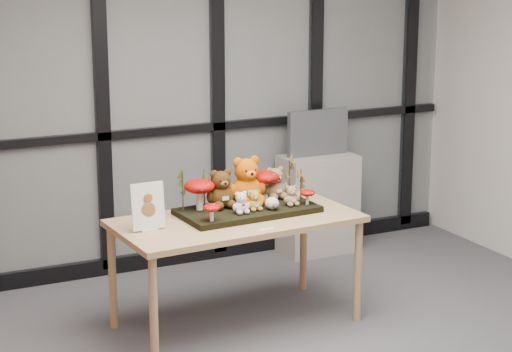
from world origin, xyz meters
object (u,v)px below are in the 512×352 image
diorama_tray (248,210)px  bear_white_bow (241,201)px  display_table (236,228)px  mushroom_front_left (212,211)px  mushroom_back_right (265,183)px  cabinet (318,204)px  plush_cream_hedgehog (272,203)px  bear_pooh_yellow (246,178)px  mushroom_back_left (200,193)px  monitor (318,133)px  bear_small_yellow (254,199)px  bear_beige_small (291,194)px  sign_holder (148,209)px  mushroom_front_right (307,196)px  bear_brown_medium (221,186)px  bear_tan_back (275,181)px

diorama_tray → bear_white_bow: 0.17m
display_table → mushroom_front_left: (-0.22, -0.12, 0.16)m
mushroom_back_right → cabinet: size_ratio=0.28×
plush_cream_hedgehog → mushroom_back_right: size_ratio=0.40×
bear_pooh_yellow → mushroom_back_left: bearing=177.2°
mushroom_front_left → monitor: bearing=40.4°
cabinet → plush_cream_hedgehog: bearing=-131.1°
diorama_tray → plush_cream_hedgehog: (0.12, -0.11, 0.06)m
bear_small_yellow → mushroom_back_right: mushroom_back_right is taller
bear_beige_small → bear_white_bow: bearing=-179.3°
bear_beige_small → cabinet: bear_beige_small is taller
monitor → bear_pooh_yellow: bearing=-138.5°
bear_white_bow → sign_holder: bearing=174.7°
mushroom_front_right → diorama_tray: bearing=165.7°
bear_beige_small → mushroom_back_left: mushroom_back_left is taller
mushroom_back_left → mushroom_front_right: 0.70m
sign_holder → monitor: bearing=30.0°
mushroom_back_left → cabinet: 1.73m
mushroom_back_left → mushroom_back_right: 0.48m
bear_brown_medium → mushroom_front_left: size_ratio=2.26×
bear_small_yellow → mushroom_back_right: size_ratio=0.66×
display_table → plush_cream_hedgehog: plush_cream_hedgehog is taller
bear_white_bow → bear_beige_small: (0.37, 0.03, -0.00)m
mushroom_back_right → mushroom_front_right: mushroom_back_right is taller
bear_tan_back → bear_white_bow: bear_tan_back is taller
bear_pooh_yellow → bear_beige_small: size_ratio=2.33×
mushroom_back_left → bear_beige_small: bearing=-16.0°
mushroom_back_left → mushroom_back_right: size_ratio=0.99×
bear_brown_medium → cabinet: bear_brown_medium is taller
bear_brown_medium → mushroom_front_right: bearing=-22.1°
mushroom_front_left → bear_pooh_yellow: bearing=37.0°
bear_small_yellow → plush_cream_hedgehog: size_ratio=1.65×
bear_tan_back → mushroom_front_left: (-0.59, -0.30, -0.06)m
plush_cream_hedgehog → sign_holder: 0.82m
plush_cream_hedgehog → mushroom_front_right: (0.26, 0.01, 0.01)m
bear_small_yellow → sign_holder: sign_holder is taller
mushroom_front_right → monitor: monitor is taller
bear_white_bow → mushroom_front_left: 0.25m
mushroom_back_left → cabinet: bearing=33.6°
bear_beige_small → plush_cream_hedgehog: (-0.15, -0.03, -0.03)m
plush_cream_hedgehog → mushroom_front_left: (-0.45, -0.07, 0.02)m
bear_brown_medium → plush_cream_hedgehog: size_ratio=3.11×
plush_cream_hedgehog → mushroom_back_left: bearing=151.4°
mushroom_back_left → mushroom_front_right: size_ratio=2.00×
bear_white_bow → mushroom_back_right: (0.28, 0.23, 0.03)m
diorama_tray → bear_brown_medium: bear_brown_medium is taller
mushroom_back_left → bear_small_yellow: bearing=-28.5°
diorama_tray → sign_holder: 0.71m
cabinet → bear_pooh_yellow: bearing=-139.1°
mushroom_front_left → sign_holder: bearing=164.8°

